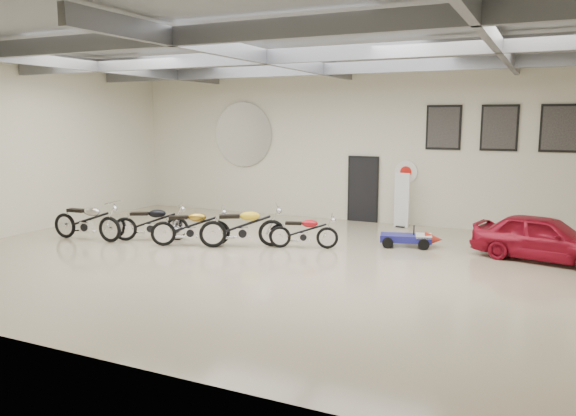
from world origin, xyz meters
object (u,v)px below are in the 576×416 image
at_px(motorcycle_silver, 87,220).
at_px(go_kart, 411,236).
at_px(motorcycle_black, 151,222).
at_px(motorcycle_gold, 190,226).
at_px(banner_stand, 402,199).
at_px(vintage_car, 544,238).
at_px(motorcycle_red, 304,231).
at_px(motorcycle_yellow, 242,226).

bearing_deg(motorcycle_silver, go_kart, 15.71).
relative_size(motorcycle_black, motorcycle_gold, 0.99).
height_order(banner_stand, motorcycle_black, banner_stand).
xyz_separation_m(go_kart, vintage_car, (3.19, -0.13, 0.26)).
relative_size(motorcycle_red, vintage_car, 0.55).
height_order(motorcycle_red, go_kart, motorcycle_red).
bearing_deg(banner_stand, motorcycle_silver, -134.93).
height_order(motorcycle_silver, vintage_car, motorcycle_silver).
bearing_deg(motorcycle_silver, vintage_car, 9.92).
xyz_separation_m(banner_stand, motorcycle_red, (-1.61, -3.95, -0.42)).
xyz_separation_m(motorcycle_gold, go_kart, (5.39, 2.36, -0.24)).
relative_size(motorcycle_silver, motorcycle_gold, 1.07).
xyz_separation_m(motorcycle_yellow, go_kart, (4.04, 1.93, -0.28)).
bearing_deg(motorcycle_red, motorcycle_silver, 176.42).
distance_m(motorcycle_silver, motorcycle_gold, 3.08).
height_order(banner_stand, go_kart, banner_stand).
xyz_separation_m(motorcycle_silver, motorcycle_red, (5.88, 1.67, -0.11)).
relative_size(banner_stand, vintage_car, 0.54).
relative_size(banner_stand, motorcycle_red, 0.99).
height_order(motorcycle_gold, vintage_car, vintage_car).
bearing_deg(go_kart, motorcycle_silver, -173.22).
bearing_deg(motorcycle_black, motorcycle_silver, 175.63).
bearing_deg(motorcycle_yellow, motorcycle_red, -10.47).
xyz_separation_m(motorcycle_gold, vintage_car, (8.58, 2.24, 0.02)).
relative_size(motorcycle_yellow, motorcycle_red, 1.25).
bearing_deg(motorcycle_black, motorcycle_gold, -30.69).
relative_size(motorcycle_red, go_kart, 1.08).
bearing_deg(motorcycle_silver, motorcycle_red, 11.65).
height_order(motorcycle_yellow, vintage_car, motorcycle_yellow).
distance_m(motorcycle_silver, motorcycle_yellow, 4.49).
distance_m(banner_stand, motorcycle_red, 4.29).
bearing_deg(vintage_car, motorcycle_black, 114.89).
xyz_separation_m(motorcycle_silver, vintage_car, (11.59, 2.91, -0.02)).
xyz_separation_m(motorcycle_gold, motorcycle_yellow, (1.35, 0.44, 0.04)).
xyz_separation_m(motorcycle_black, go_kart, (6.75, 2.31, -0.23)).
distance_m(motorcycle_red, go_kart, 2.87).
distance_m(motorcycle_gold, vintage_car, 8.87).
relative_size(banner_stand, go_kart, 1.07).
bearing_deg(motorcycle_gold, go_kart, -5.89).
xyz_separation_m(banner_stand, motorcycle_gold, (-4.48, -4.94, -0.34)).
bearing_deg(motorcycle_red, vintage_car, -7.12).
height_order(banner_stand, motorcycle_yellow, banner_stand).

